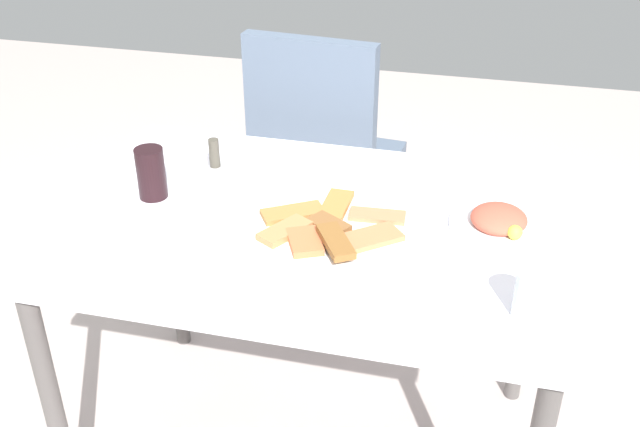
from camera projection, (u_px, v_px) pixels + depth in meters
name	position (u px, v px, depth m)	size (l,w,h in m)	color
dining_table	(313.00, 251.00, 1.68)	(1.15, 0.78, 0.72)	white
dining_chair	(322.00, 151.00, 2.36)	(0.46, 0.46, 0.93)	slate
pide_platter	(330.00, 229.00, 1.59)	(0.34, 0.34, 0.04)	white
salad_plate_greens	(499.00, 222.00, 1.61)	(0.21, 0.21, 0.05)	white
soda_can	(151.00, 173.00, 1.71)	(0.07, 0.07, 0.12)	black
drinking_glass	(532.00, 295.00, 1.33)	(0.07, 0.07, 0.09)	silver
paper_napkin	(170.00, 249.00, 1.54)	(0.15, 0.15, 0.00)	white
fork	(166.00, 252.00, 1.52)	(0.18, 0.01, 0.01)	silver
spoon	(173.00, 243.00, 1.55)	(0.17, 0.01, 0.01)	silver
condiment_caddy	(209.00, 160.00, 1.84)	(0.10, 0.10, 0.08)	#B2B2B7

